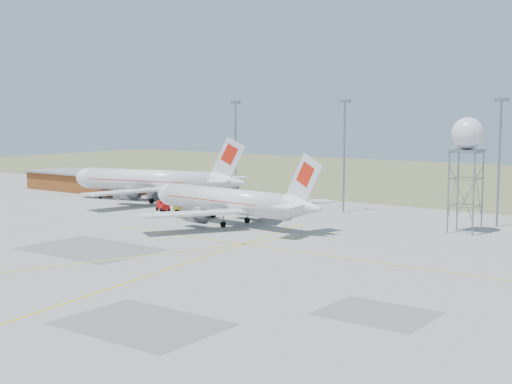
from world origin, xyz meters
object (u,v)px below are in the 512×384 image
Objects in this scene: airliner_main at (229,201)px; baggage_tug at (163,207)px; airliner_far at (153,181)px; radar_tower at (466,168)px; fire_truck at (196,207)px.

airliner_main is 13.03× the size of baggage_tug.
airliner_far is 2.25× the size of radar_tower.
airliner_main is 0.91× the size of airliner_far.
airliner_far is 24.00m from fire_truck.
radar_tower is at bearing 24.13° from fire_truck.
radar_tower is 1.92× the size of fire_truck.
baggage_tug is (11.32, -8.92, -3.43)m from airliner_far.
airliner_far reaches higher than fire_truck.
airliner_far reaches higher than baggage_tug.
airliner_far is 4.33× the size of fire_truck.
airliner_far is at bearing -179.45° from radar_tower.
fire_truck is (-9.97, 3.19, -2.07)m from airliner_main.
radar_tower reaches higher than fire_truck.
fire_truck is (21.21, -10.95, -2.46)m from airliner_far.
airliner_far is 14.29× the size of baggage_tug.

